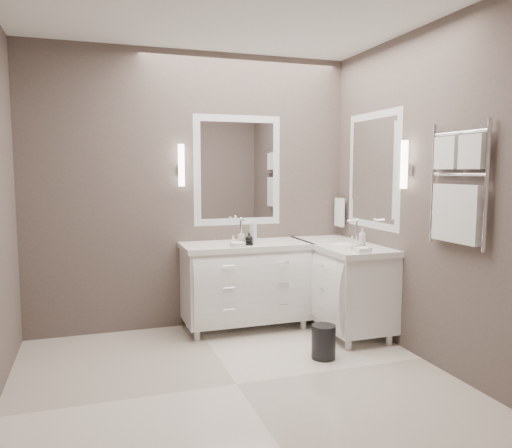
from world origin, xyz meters
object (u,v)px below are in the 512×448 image
object	(u,v)px
vanity_right	(341,280)
waste_bin	(324,342)
vanity_back	(246,280)
towel_ladder	(457,193)

from	to	relation	value
vanity_right	waste_bin	distance (m)	0.88
vanity_back	towel_ladder	world-z (taller)	towel_ladder
vanity_right	waste_bin	world-z (taller)	vanity_right
vanity_right	towel_ladder	world-z (taller)	towel_ladder
towel_ladder	waste_bin	world-z (taller)	towel_ladder
vanity_right	waste_bin	xyz separation A→B (m)	(-0.50, -0.64, -0.35)
towel_ladder	waste_bin	distance (m)	1.59
towel_ladder	waste_bin	bearing A→B (deg)	137.77
vanity_back	towel_ladder	xyz separation A→B (m)	(1.10, -1.63, 0.91)
vanity_back	towel_ladder	size ratio (longest dim) A/B	1.38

